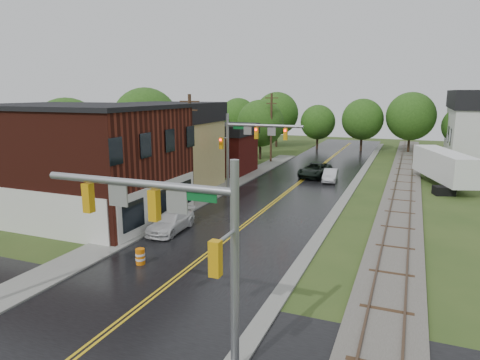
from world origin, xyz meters
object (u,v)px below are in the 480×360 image
Objects in this scene: sedan_silver at (330,176)px; tree_left_e at (261,124)px; traffic_signal_near at (175,223)px; tree_left_b at (146,123)px; utility_pole_c at (271,127)px; pickup_white at (171,222)px; tree_left_a at (68,135)px; tree_left_c at (209,129)px; brick_building at (78,161)px; traffic_signal_far at (249,139)px; utility_pole_b at (191,146)px; construction_barrel at (140,257)px; semi_trailer at (443,165)px; suv_dark at (315,170)px.

tree_left_e is at bearing 130.76° from sedan_silver.
traffic_signal_near is 36.73m from tree_left_b.
pickup_white is (2.72, -29.94, -4.07)m from utility_pole_c.
utility_pole_c is at bearing 47.61° from tree_left_b.
traffic_signal_near is 0.85× the size of tree_left_a.
utility_pole_c reaches higher than tree_left_a.
tree_left_b is 1.19× the size of tree_left_e.
utility_pole_c is at bearing 30.20° from tree_left_c.
traffic_signal_far is at bearing 53.08° from brick_building.
brick_building is at bearing 171.71° from pickup_white.
tree_left_b is 21.44m from sedan_silver.
utility_pole_c reaches higher than traffic_signal_near.
utility_pole_b is at bearing -90.00° from utility_pole_c.
tree_left_b is at bearing 107.61° from brick_building.
traffic_signal_far is 0.82× the size of utility_pole_b.
tree_left_c is 0.94× the size of tree_left_e.
pickup_white is (-7.55, 12.06, -4.32)m from traffic_signal_near.
utility_pole_b is 14.67m from construction_barrel.
construction_barrel is (11.15, -31.32, -4.07)m from tree_left_c.
sedan_silver is 21.46m from pickup_white.
tree_left_a is at bearing -108.43° from tree_left_c.
pickup_white is at bearing -26.42° from tree_left_a.
tree_left_b reaches higher than utility_pole_c.
tree_left_e is 24.47m from semi_trailer.
traffic_signal_near is 32.67m from sedan_silver.
utility_pole_b is 16.21m from sedan_silver.
brick_building is 9.15m from pickup_white.
utility_pole_b reaches higher than tree_left_e.
construction_barrel is (-3.50, -27.66, -0.32)m from suv_dark.
utility_pole_c reaches higher than brick_building.
tree_left_b is at bearing 125.49° from traffic_signal_near.
tree_left_e is (3.64, 30.90, 0.66)m from brick_building.
utility_pole_c reaches higher than pickup_white.
brick_building is 15.03m from traffic_signal_far.
brick_building is at bearing -101.09° from utility_pole_c.
sedan_silver is at bearing 77.89° from construction_barrel.
traffic_signal_far is at bearing -18.81° from tree_left_b.
tree_left_a is 25.51m from suv_dark.
tree_left_c reaches higher than traffic_signal_near.
sedan_silver is at bearing -44.96° from utility_pole_c.
suv_dark is (7.60, -7.76, -3.96)m from utility_pole_c.
traffic_signal_far is at bearing 85.36° from pickup_white.
traffic_signal_near is 0.90× the size of tree_left_e.
traffic_signal_near is at bearing -40.47° from tree_left_a.
tree_left_e is at bearing 99.35° from construction_barrel.
pickup_white is (9.77, -25.83, -3.86)m from tree_left_c.
pickup_white is 5.04× the size of construction_barrel.
semi_trailer is (16.93, 9.22, -2.88)m from traffic_signal_far.
tree_left_b is 16.67m from tree_left_e.
semi_trailer is at bearing 28.56° from traffic_signal_far.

